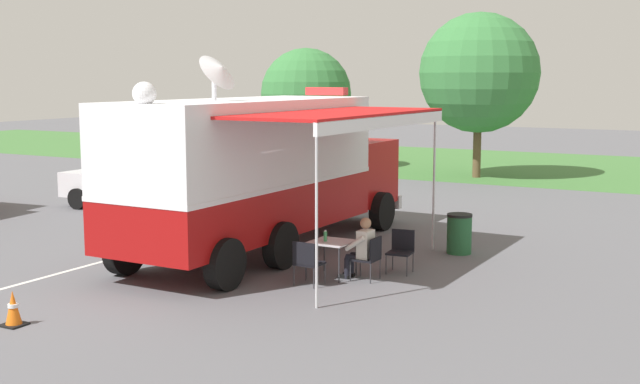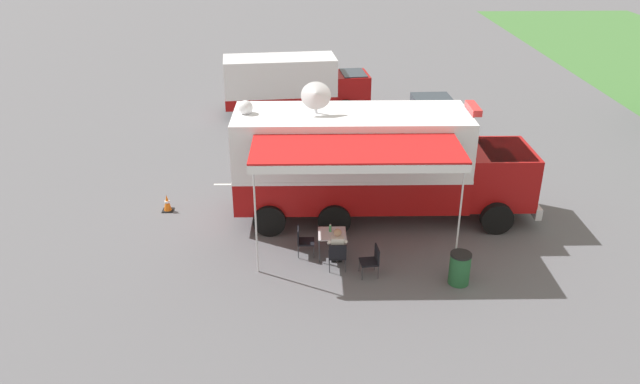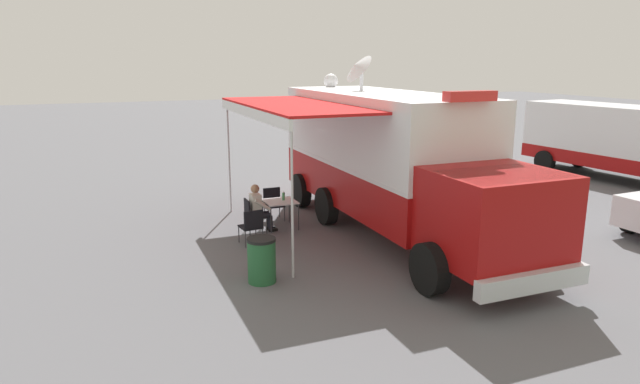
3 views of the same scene
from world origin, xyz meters
The scene contains 13 objects.
ground_plane centered at (0.00, 0.00, 0.00)m, with size 100.00×100.00×0.00m, color #5B5B60.
lot_stripe centered at (-2.51, -2.34, 0.00)m, with size 0.12×4.80×0.01m, color silver.
command_truck centered at (0.04, 0.75, 1.94)m, with size 4.92×9.52×4.53m.
folding_table centered at (2.50, -0.68, 0.67)m, with size 0.81×0.81×0.73m.
water_bottle centered at (2.39, -0.73, 0.83)m, with size 0.07×0.07×0.22m.
folding_chair_at_table centered at (3.30, -0.57, 0.51)m, with size 0.49×0.49×0.87m.
folding_chair_beside_table centered at (2.42, -1.53, 0.51)m, with size 0.49×0.49×0.87m.
folding_chair_spare_by_truck centered at (3.57, 0.37, 0.51)m, with size 0.53×0.53×0.87m.
seated_responder centered at (3.12, -0.57, 0.65)m, with size 0.66×0.56×1.25m.
trash_bin centered at (4.03, 2.66, 0.46)m, with size 0.57×0.57×0.91m.
traffic_cone centered at (-0.50, -5.99, 0.28)m, with size 0.36×0.36×0.58m.
support_truck centered at (-10.82, -2.01, 1.39)m, with size 2.88×6.98×2.70m.
car_behind_truck centered at (-6.97, 4.04, 0.88)m, with size 4.26×2.13×1.76m.
Camera 2 is at (17.99, -1.48, 9.39)m, focal length 34.86 mm.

